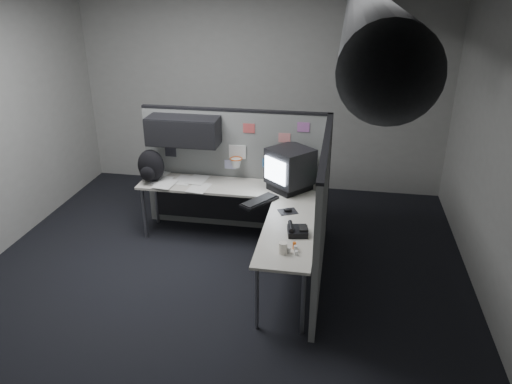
% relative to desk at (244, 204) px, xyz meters
% --- Properties ---
extents(room, '(5.62, 5.62, 3.22)m').
position_rel_desk_xyz_m(room, '(0.41, -0.70, 1.48)').
color(room, black).
rests_on(room, ground).
extents(partition_back, '(2.44, 0.42, 1.63)m').
position_rel_desk_xyz_m(partition_back, '(-0.40, 0.53, 0.38)').
color(partition_back, slate).
rests_on(partition_back, ground).
extents(partition_right, '(0.07, 2.23, 1.63)m').
position_rel_desk_xyz_m(partition_right, '(0.95, -0.49, 0.21)').
color(partition_right, slate).
rests_on(partition_right, ground).
extents(desk, '(2.31, 2.11, 0.73)m').
position_rel_desk_xyz_m(desk, '(0.00, 0.00, 0.00)').
color(desk, beige).
rests_on(desk, ground).
extents(monitor, '(0.65, 0.65, 0.52)m').
position_rel_desk_xyz_m(monitor, '(0.51, 0.29, 0.39)').
color(monitor, black).
rests_on(monitor, desk).
extents(keyboard, '(0.42, 0.51, 0.04)m').
position_rel_desk_xyz_m(keyboard, '(0.21, -0.17, 0.14)').
color(keyboard, black).
rests_on(keyboard, desk).
extents(mouse, '(0.25, 0.23, 0.04)m').
position_rel_desk_xyz_m(mouse, '(0.57, -0.35, 0.13)').
color(mouse, black).
rests_on(mouse, desk).
extents(phone, '(0.24, 0.25, 0.10)m').
position_rel_desk_xyz_m(phone, '(0.72, -0.84, 0.16)').
color(phone, black).
rests_on(phone, desk).
extents(bottles, '(0.11, 0.15, 0.07)m').
position_rel_desk_xyz_m(bottles, '(0.73, -1.19, 0.15)').
color(bottles, silver).
rests_on(bottles, desk).
extents(cup, '(0.11, 0.11, 0.11)m').
position_rel_desk_xyz_m(cup, '(0.63, -1.25, 0.17)').
color(cup, white).
rests_on(cup, desk).
extents(papers, '(0.91, 0.62, 0.02)m').
position_rel_desk_xyz_m(papers, '(-0.93, 0.27, 0.13)').
color(papers, white).
rests_on(papers, desk).
extents(backpack, '(0.41, 0.40, 0.42)m').
position_rel_desk_xyz_m(backpack, '(-1.25, 0.23, 0.32)').
color(backpack, black).
rests_on(backpack, desk).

